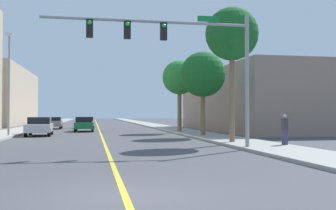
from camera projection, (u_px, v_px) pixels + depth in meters
name	position (u px, v px, depth m)	size (l,w,h in m)	color
ground	(98.00, 128.00, 49.86)	(192.00, 192.00, 0.00)	#47474C
sidewalk_left	(31.00, 128.00, 48.36)	(3.21, 168.00, 0.15)	#9E9B93
sidewalk_right	(162.00, 127.00, 51.36)	(3.21, 168.00, 0.15)	#9E9B93
lane_marking_center	(98.00, 128.00, 49.86)	(0.16, 144.00, 0.01)	yellow
building_right_near	(272.00, 101.00, 42.65)	(14.08, 24.02, 6.19)	gray
traffic_signal_mast	(182.00, 47.00, 19.22)	(10.05, 0.36, 6.51)	gray
street_lamp	(9.00, 78.00, 30.14)	(0.56, 0.28, 7.78)	gray
palm_near	(232.00, 35.00, 23.37)	(3.12, 3.12, 7.88)	brown
palm_mid	(203.00, 75.00, 30.33)	(3.45, 3.45, 6.36)	brown
palm_far	(180.00, 78.00, 37.24)	(3.21, 3.21, 6.64)	brown
car_gray	(54.00, 123.00, 46.46)	(1.84, 4.11, 1.39)	slate
car_silver	(39.00, 126.00, 32.17)	(2.08, 4.31, 1.50)	#BCBCC1
car_white	(86.00, 122.00, 49.67)	(1.98, 3.94, 1.40)	white
car_green	(84.00, 124.00, 39.92)	(1.88, 4.61, 1.46)	#196638
pedestrian	(285.00, 130.00, 20.98)	(0.38, 0.38, 1.59)	#3F3859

